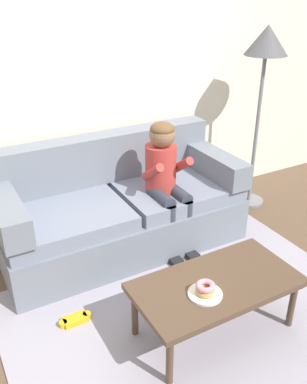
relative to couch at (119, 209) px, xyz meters
name	(u,v)px	position (x,y,z in m)	size (l,w,h in m)	color
ground	(176,295)	(0.06, -0.85, -0.34)	(10.00, 10.00, 0.00)	brown
wall_back	(94,72)	(0.06, 0.55, 1.06)	(8.00, 0.10, 2.80)	silver
area_rug	(195,316)	(0.06, -1.10, -0.33)	(2.52, 1.81, 0.01)	#9993A3
couch	(119,209)	(0.00, 0.00, 0.00)	(2.04, 0.90, 0.92)	slate
coffee_table	(216,287)	(0.10, -1.26, 0.03)	(1.06, 0.56, 0.40)	#4C3828
person_child	(165,175)	(0.34, -0.20, 0.33)	(0.34, 0.58, 1.10)	#AD3833
plate	(205,294)	(-0.04, -1.32, 0.07)	(0.21, 0.21, 0.01)	white
donut	(205,291)	(-0.04, -1.32, 0.10)	(0.12, 0.12, 0.04)	tan
donut_second	(206,286)	(-0.04, -1.32, 0.14)	(0.12, 0.12, 0.04)	pink
toy_controller	(75,320)	(-0.69, -0.75, -0.31)	(0.23, 0.09, 0.05)	gold
floor_lamp	(265,56)	(1.51, 0.04, 1.15)	(0.39, 0.39, 1.76)	slate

